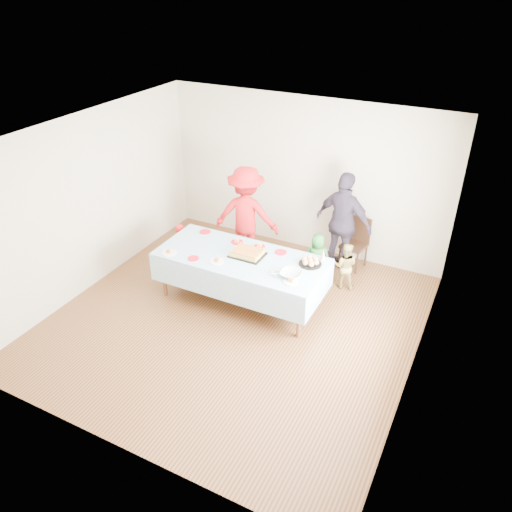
% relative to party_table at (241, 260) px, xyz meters
% --- Properties ---
extents(ground, '(5.00, 5.00, 0.00)m').
position_rel_party_table_xyz_m(ground, '(0.15, -0.48, -0.72)').
color(ground, '#4B2715').
rests_on(ground, ground).
extents(room_walls, '(5.04, 5.04, 2.72)m').
position_rel_party_table_xyz_m(room_walls, '(0.21, -0.48, 1.05)').
color(room_walls, beige).
rests_on(room_walls, ground).
extents(party_table, '(2.50, 1.10, 0.78)m').
position_rel_party_table_xyz_m(party_table, '(0.00, 0.00, 0.00)').
color(party_table, brown).
rests_on(party_table, ground).
extents(birthday_cake, '(0.49, 0.38, 0.09)m').
position_rel_party_table_xyz_m(birthday_cake, '(0.07, 0.07, 0.10)').
color(birthday_cake, black).
rests_on(birthday_cake, party_table).
extents(rolls_tray, '(0.33, 0.33, 0.10)m').
position_rel_party_table_xyz_m(rolls_tray, '(0.99, 0.25, 0.10)').
color(rolls_tray, black).
rests_on(rolls_tray, party_table).
extents(punch_bowl, '(0.29, 0.29, 0.07)m').
position_rel_party_table_xyz_m(punch_bowl, '(0.87, -0.16, 0.09)').
color(punch_bowl, silver).
rests_on(punch_bowl, party_table).
extents(party_hat, '(0.09, 0.09, 0.16)m').
position_rel_party_table_xyz_m(party_hat, '(1.11, 0.46, 0.13)').
color(party_hat, silver).
rests_on(party_hat, party_table).
extents(fork_pile, '(0.24, 0.18, 0.07)m').
position_rel_party_table_xyz_m(fork_pile, '(0.67, -0.21, 0.09)').
color(fork_pile, white).
rests_on(fork_pile, party_table).
extents(plate_red_far_a, '(0.18, 0.18, 0.01)m').
position_rel_party_table_xyz_m(plate_red_far_a, '(-0.87, 0.41, 0.06)').
color(plate_red_far_a, red).
rests_on(plate_red_far_a, party_table).
extents(plate_red_far_b, '(0.18, 0.18, 0.01)m').
position_rel_party_table_xyz_m(plate_red_far_b, '(-0.26, 0.35, 0.06)').
color(plate_red_far_b, red).
rests_on(plate_red_far_b, party_table).
extents(plate_red_far_c, '(0.17, 0.17, 0.01)m').
position_rel_party_table_xyz_m(plate_red_far_c, '(0.12, 0.37, 0.06)').
color(plate_red_far_c, red).
rests_on(plate_red_far_c, party_table).
extents(plate_red_far_d, '(0.18, 0.18, 0.01)m').
position_rel_party_table_xyz_m(plate_red_far_d, '(0.48, 0.37, 0.06)').
color(plate_red_far_d, red).
rests_on(plate_red_far_d, party_table).
extents(plate_red_near, '(0.16, 0.16, 0.01)m').
position_rel_party_table_xyz_m(plate_red_near, '(-0.59, -0.37, 0.06)').
color(plate_red_near, red).
rests_on(plate_red_near, party_table).
extents(plate_white_left, '(0.22, 0.22, 0.01)m').
position_rel_party_table_xyz_m(plate_white_left, '(-1.00, -0.40, 0.06)').
color(plate_white_left, white).
rests_on(plate_white_left, party_table).
extents(plate_white_mid, '(0.21, 0.21, 0.01)m').
position_rel_party_table_xyz_m(plate_white_mid, '(-0.23, -0.29, 0.06)').
color(plate_white_mid, white).
rests_on(plate_white_mid, party_table).
extents(plate_white_right, '(0.20, 0.20, 0.01)m').
position_rel_party_table_xyz_m(plate_white_right, '(0.93, -0.30, 0.06)').
color(plate_white_right, white).
rests_on(plate_white_right, party_table).
extents(dining_chair, '(0.44, 0.44, 0.88)m').
position_rel_party_table_xyz_m(dining_chair, '(1.23, 1.79, -0.24)').
color(dining_chair, black).
rests_on(dining_chair, ground).
extents(toddler_left, '(0.32, 0.26, 0.77)m').
position_rel_party_table_xyz_m(toddler_left, '(-1.39, 0.47, -0.34)').
color(toddler_left, red).
rests_on(toddler_left, ground).
extents(toddler_mid, '(0.49, 0.40, 0.85)m').
position_rel_party_table_xyz_m(toddler_mid, '(0.82, 1.02, -0.30)').
color(toddler_mid, '#226726').
rests_on(toddler_mid, ground).
extents(toddler_right, '(0.43, 0.36, 0.78)m').
position_rel_party_table_xyz_m(toddler_right, '(1.28, 1.06, -0.34)').
color(toddler_right, tan).
rests_on(toddler_right, ground).
extents(adult_left, '(1.20, 0.85, 1.69)m').
position_rel_party_table_xyz_m(adult_left, '(-0.51, 1.14, 0.12)').
color(adult_left, red).
rests_on(adult_left, ground).
extents(adult_right, '(1.08, 0.64, 1.72)m').
position_rel_party_table_xyz_m(adult_right, '(1.05, 1.57, 0.13)').
color(adult_right, '#332A3A').
rests_on(adult_right, ground).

